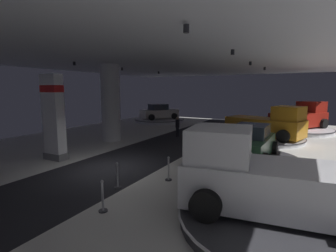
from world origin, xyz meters
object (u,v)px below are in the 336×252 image
visitor_walking_near (177,125)px  display_car_mid_right (251,143)px  column_left (111,103)px  pickup_truck_near_right (269,179)px  brand_sign_pylon (54,116)px  display_car_deep_left (159,112)px  display_platform_far_right (263,138)px  pickup_truck_deep_right (301,117)px  display_platform_deep_right (298,130)px  display_platform_deep_left (159,120)px  pickup_truck_far_right (268,124)px  display_platform_mid_right (250,159)px  display_platform_near_right (280,218)px

visitor_walking_near → display_car_mid_right: bearing=-34.5°
column_left → pickup_truck_near_right: bearing=-30.3°
brand_sign_pylon → display_car_deep_left: bearing=100.7°
display_platform_far_right → display_car_mid_right: size_ratio=1.32×
pickup_truck_deep_right → display_platform_far_right: bearing=-112.6°
brand_sign_pylon → display_car_mid_right: bearing=26.1°
display_platform_deep_right → display_platform_deep_left: size_ratio=1.00×
pickup_truck_far_right → display_car_deep_left: (-12.42, 5.53, -0.10)m
display_car_mid_right → visitor_walking_near: bearing=145.5°
column_left → display_car_deep_left: (-2.28, 10.73, -1.61)m
display_car_mid_right → visitor_walking_near: size_ratio=2.71×
display_platform_mid_right → display_platform_near_right: bearing=-72.1°
pickup_truck_near_right → display_platform_far_right: bearing=98.3°
pickup_truck_near_right → display_platform_deep_right: (0.38, 17.39, -1.07)m
display_platform_far_right → visitor_walking_near: bearing=-164.6°
display_platform_deep_right → display_platform_far_right: bearing=-111.9°
brand_sign_pylon → display_platform_deep_right: bearing=54.9°
pickup_truck_near_right → display_car_mid_right: (-1.58, 5.97, -0.27)m
display_platform_near_right → display_platform_deep_left: 22.51m
display_platform_deep_left → display_car_deep_left: 0.93m
display_platform_deep_left → pickup_truck_far_right: bearing=-24.1°
display_platform_deep_right → pickup_truck_near_right: bearing=-91.3°
column_left → visitor_walking_near: size_ratio=3.46×
brand_sign_pylon → visitor_walking_near: size_ratio=2.84×
pickup_truck_far_right → display_car_deep_left: pickup_truck_far_right is taller
display_car_deep_left → visitor_walking_near: (5.90, -7.14, -0.23)m
pickup_truck_near_right → visitor_walking_near: size_ratio=3.49×
brand_sign_pylon → display_platform_deep_right: brand_sign_pylon is taller
display_platform_far_right → pickup_truck_far_right: 1.11m
display_platform_near_right → display_car_deep_left: (-14.19, 17.45, 0.95)m
pickup_truck_near_right → display_car_mid_right: bearing=104.9°
pickup_truck_far_right → display_platform_deep_left: pickup_truck_far_right is taller
column_left → pickup_truck_deep_right: (12.16, 10.88, -1.46)m
pickup_truck_far_right → display_platform_deep_right: pickup_truck_far_right is taller
column_left → display_platform_far_right: 11.47m
display_platform_deep_left → display_platform_far_right: bearing=-24.3°
display_platform_deep_left → display_car_deep_left: size_ratio=1.26×
display_car_deep_left → visitor_walking_near: 9.27m
display_platform_far_right → display_car_deep_left: (-12.12, 5.43, 0.97)m
display_platform_mid_right → display_car_deep_left: display_car_deep_left is taller
brand_sign_pylon → pickup_truck_deep_right: size_ratio=0.81×
pickup_truck_deep_right → display_platform_mid_right: bearing=-100.4°
pickup_truck_far_right → display_car_mid_right: bearing=-91.2°
display_car_mid_right → display_platform_near_right: bearing=-72.2°
brand_sign_pylon → visitor_walking_near: bearing=72.2°
pickup_truck_near_right → pickup_truck_deep_right: bearing=88.2°
display_platform_far_right → display_platform_deep_left: 13.27m
display_platform_mid_right → brand_sign_pylon: bearing=-154.0°
pickup_truck_near_right → display_platform_far_right: (-1.76, 12.07, -1.11)m
pickup_truck_far_right → display_platform_deep_right: bearing=71.3°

